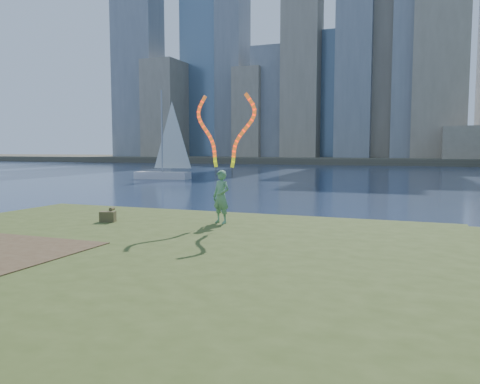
% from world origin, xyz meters
% --- Properties ---
extents(ground, '(320.00, 320.00, 0.00)m').
position_xyz_m(ground, '(0.00, 0.00, 0.00)').
color(ground, '#1B2944').
rests_on(ground, ground).
extents(grassy_knoll, '(20.00, 18.00, 0.80)m').
position_xyz_m(grassy_knoll, '(0.00, -2.30, 0.34)').
color(grassy_knoll, '#39491A').
rests_on(grassy_knoll, ground).
extents(far_shore, '(320.00, 40.00, 1.20)m').
position_xyz_m(far_shore, '(0.00, 95.00, 0.60)').
color(far_shore, '#484335').
rests_on(far_shore, ground).
extents(woman_with_ribbons, '(1.90, 0.66, 3.88)m').
position_xyz_m(woman_with_ribbons, '(0.59, 1.81, 2.24)').
color(woman_with_ribbons, '#116D22').
rests_on(woman_with_ribbons, grassy_knoll).
extents(canvas_bag, '(0.48, 0.54, 0.40)m').
position_xyz_m(canvas_bag, '(-2.54, 0.85, 0.96)').
color(canvas_bag, brown).
rests_on(canvas_bag, grassy_knoll).
extents(sailboat, '(5.67, 2.25, 8.52)m').
position_xyz_m(sailboat, '(-17.08, 29.39, 1.46)').
color(sailboat, silver).
rests_on(sailboat, ground).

